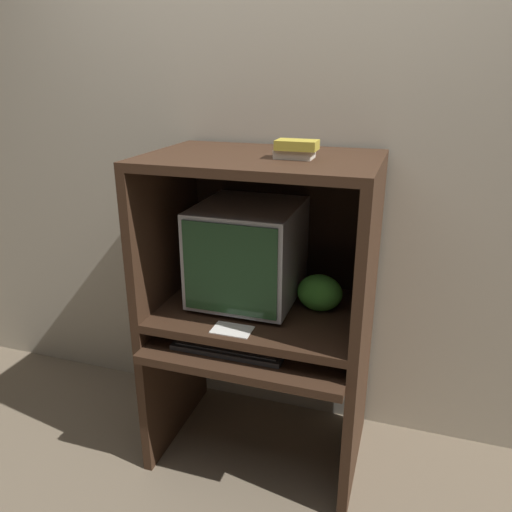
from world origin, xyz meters
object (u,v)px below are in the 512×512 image
(mouse, at_px, (302,356))
(snack_bag, at_px, (320,293))
(book_stack, at_px, (296,149))
(crt_monitor, at_px, (248,252))
(keyboard, at_px, (229,347))

(mouse, bearing_deg, snack_bag, 86.31)
(book_stack, bearing_deg, mouse, -61.84)
(crt_monitor, bearing_deg, book_stack, -22.79)
(keyboard, distance_m, snack_bag, 0.44)
(mouse, height_order, book_stack, book_stack)
(mouse, bearing_deg, keyboard, -177.32)
(keyboard, relative_size, snack_bag, 2.41)
(crt_monitor, relative_size, mouse, 6.91)
(mouse, relative_size, book_stack, 0.42)
(book_stack, bearing_deg, crt_monitor, 157.21)
(mouse, distance_m, book_stack, 0.80)
(crt_monitor, height_order, snack_bag, crt_monitor)
(crt_monitor, bearing_deg, snack_bag, -1.17)
(crt_monitor, bearing_deg, mouse, -39.42)
(mouse, bearing_deg, book_stack, 118.16)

